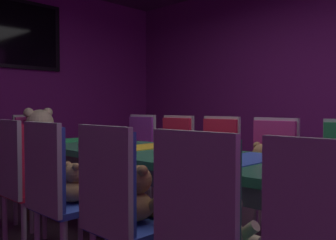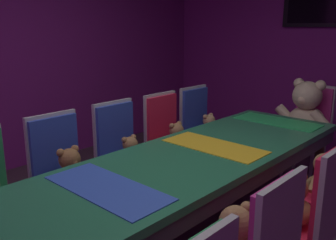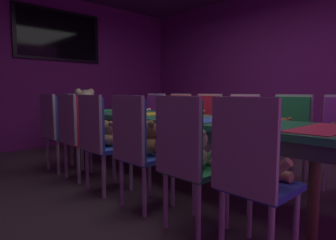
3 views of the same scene
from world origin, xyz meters
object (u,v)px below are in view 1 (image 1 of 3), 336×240
(teddy_right_3, at_px, (207,159))
(chair_right_4, at_px, (174,153))
(chair_left_2, at_px, (117,201))
(teddy_right_5, at_px, (128,151))
(chair_left_1, at_px, (205,226))
(throne_chair, at_px, (34,148))
(wall_tv, at_px, (3,32))
(teddy_left_1, at_px, (226,222))
(chair_right_2, at_px, (271,164))
(teddy_left_5, at_px, (7,166))
(teddy_right_4, at_px, (164,155))
(king_teddy_bear, at_px, (40,139))
(chair_right_3, at_px, (217,157))
(teddy_right_2, at_px, (262,166))
(teddy_left_2, at_px, (138,197))
(chair_left_3, at_px, (54,185))
(chair_right_5, at_px, (138,149))
(chair_left_4, at_px, (18,173))
(banquet_table, at_px, (181,165))
(teddy_left_4, at_px, (37,173))
(teddy_left_3, at_px, (75,185))

(teddy_right_3, bearing_deg, chair_right_4, -102.63)
(chair_left_2, distance_m, teddy_right_5, 2.27)
(chair_left_1, xyz_separation_m, chair_right_4, (1.64, 1.72, 0.00))
(teddy_right_3, height_order, throne_chair, throne_chair)
(chair_left_1, distance_m, wall_tv, 4.31)
(teddy_left_1, distance_m, teddy_right_3, 1.81)
(chair_right_2, bearing_deg, teddy_left_5, -47.43)
(chair_left_2, bearing_deg, teddy_right_4, 37.44)
(king_teddy_bear, bearing_deg, chair_right_3, 24.96)
(chair_left_2, relative_size, teddy_right_2, 2.82)
(teddy_left_2, relative_size, teddy_right_2, 0.95)
(teddy_left_1, height_order, chair_left_2, chair_left_2)
(chair_left_3, distance_m, teddy_right_4, 1.62)
(chair_right_2, bearing_deg, chair_right_5, -89.84)
(teddy_left_2, bearing_deg, teddy_left_1, -90.05)
(chair_left_4, bearing_deg, chair_left_1, -89.95)
(chair_left_3, bearing_deg, wall_tv, 73.34)
(chair_right_2, bearing_deg, teddy_left_2, 1.10)
(chair_right_5, bearing_deg, chair_left_3, 33.80)
(king_teddy_bear, bearing_deg, chair_left_4, -32.73)
(banquet_table, xyz_separation_m, teddy_right_2, (0.68, -0.27, -0.06))
(chair_right_3, relative_size, teddy_right_3, 2.93)
(teddy_left_2, relative_size, teddy_right_5, 1.06)
(chair_left_2, xyz_separation_m, chair_left_3, (-0.02, 0.59, 0.00))
(teddy_left_1, relative_size, teddy_right_3, 0.90)
(chair_left_1, bearing_deg, teddy_left_5, 86.72)
(chair_left_3, bearing_deg, chair_left_4, 87.89)
(chair_right_4, bearing_deg, throne_chair, -60.41)
(teddy_left_2, relative_size, chair_right_3, 0.34)
(banquet_table, xyz_separation_m, chair_right_2, (0.82, -0.27, -0.06))
(teddy_right_3, bearing_deg, chair_left_3, 0.52)
(banquet_table, xyz_separation_m, teddy_left_4, (-0.68, 0.85, -0.08))
(teddy_left_2, bearing_deg, chair_left_3, 105.66)
(chair_left_1, bearing_deg, chair_right_5, 54.29)
(teddy_right_3, distance_m, teddy_right_4, 0.54)
(chair_left_1, height_order, chair_right_2, same)
(teddy_right_4, relative_size, wall_tv, 0.20)
(teddy_right_3, height_order, chair_right_5, chair_right_5)
(teddy_left_2, distance_m, chair_left_3, 0.62)
(teddy_left_1, bearing_deg, throne_chair, 77.97)
(teddy_left_5, xyz_separation_m, teddy_right_2, (1.37, -1.65, 0.03))
(teddy_right_4, bearing_deg, chair_right_4, 180.00)
(chair_right_3, bearing_deg, teddy_left_4, -19.63)
(chair_right_3, bearing_deg, teddy_left_3, 0.52)
(teddy_right_4, bearing_deg, chair_right_5, -104.10)
(chair_left_3, distance_m, teddy_right_5, 1.88)
(teddy_right_3, distance_m, chair_right_5, 1.10)
(teddy_right_3, height_order, teddy_right_4, teddy_right_3)
(chair_right_3, bearing_deg, chair_left_4, -18.07)
(chair_left_4, xyz_separation_m, chair_right_2, (1.64, -1.12, 0.00))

